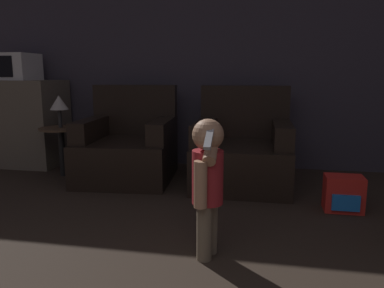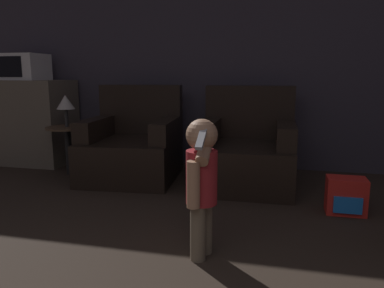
{
  "view_description": "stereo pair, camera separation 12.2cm",
  "coord_description": "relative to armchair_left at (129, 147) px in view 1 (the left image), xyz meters",
  "views": [
    {
      "loc": [
        0.54,
        0.34,
        1.02
      ],
      "look_at": [
        0.03,
        3.02,
        0.51
      ],
      "focal_mm": 35.0,
      "sensor_mm": 36.0,
      "label": 1
    },
    {
      "loc": [
        0.66,
        0.36,
        1.02
      ],
      "look_at": [
        0.03,
        3.02,
        0.51
      ],
      "focal_mm": 35.0,
      "sensor_mm": 36.0,
      "label": 2
    }
  ],
  "objects": [
    {
      "name": "side_table",
      "position": [
        -0.69,
        -0.06,
        0.1
      ],
      "size": [
        0.42,
        0.42,
        0.5
      ],
      "color": "black",
      "rests_on": "ground_plane"
    },
    {
      "name": "wall_back",
      "position": [
        0.76,
        0.71,
        0.99
      ],
      "size": [
        8.4,
        0.05,
        2.6
      ],
      "color": "#3D3842",
      "rests_on": "ground_plane"
    },
    {
      "name": "kitchen_counter",
      "position": [
        -1.64,
        0.34,
        0.17
      ],
      "size": [
        1.4,
        0.59,
        0.96
      ],
      "color": "#665B4C",
      "rests_on": "ground_plane"
    },
    {
      "name": "lamp",
      "position": [
        -0.69,
        -0.06,
        0.43
      ],
      "size": [
        0.18,
        0.18,
        0.32
      ],
      "color": "#262626",
      "rests_on": "side_table"
    },
    {
      "name": "microwave",
      "position": [
        -1.46,
        0.34,
        0.8
      ],
      "size": [
        0.5,
        0.4,
        0.29
      ],
      "color": "silver",
      "rests_on": "kitchen_counter"
    },
    {
      "name": "person_toddler",
      "position": [
        1.01,
        -1.5,
        0.16
      ],
      "size": [
        0.17,
        0.31,
        0.79
      ],
      "rotation": [
        0.0,
        0.0,
        -1.78
      ],
      "color": "brown",
      "rests_on": "ground_plane"
    },
    {
      "name": "armchair_left",
      "position": [
        0.0,
        0.0,
        0.0
      ],
      "size": [
        0.94,
        0.98,
        0.91
      ],
      "rotation": [
        0.0,
        0.0,
        0.08
      ],
      "color": "black",
      "rests_on": "ground_plane"
    },
    {
      "name": "armchair_right",
      "position": [
        1.12,
        0.0,
        0.0
      ],
      "size": [
        0.87,
        0.92,
        0.91
      ],
      "rotation": [
        0.0,
        0.0,
        0.01
      ],
      "color": "black",
      "rests_on": "ground_plane"
    },
    {
      "name": "toy_backpack",
      "position": [
        1.92,
        -0.58,
        -0.17
      ],
      "size": [
        0.28,
        0.21,
        0.27
      ],
      "color": "red",
      "rests_on": "ground_plane"
    }
  ]
}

